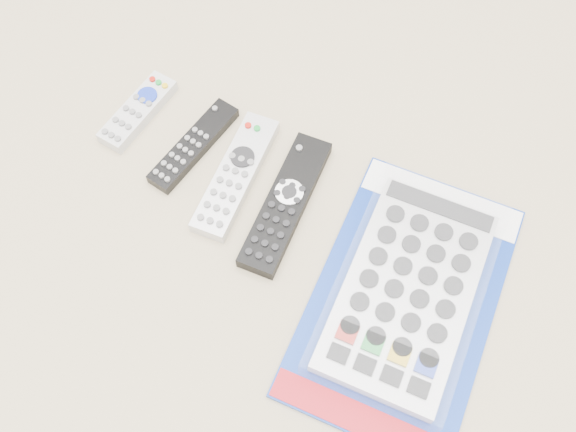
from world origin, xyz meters
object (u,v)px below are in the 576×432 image
at_px(remote_silver_dvd, 236,175).
at_px(remote_large_black, 286,204).
at_px(remote_slim_black, 193,146).
at_px(jumbo_remote_packaged, 408,290).
at_px(remote_small_grey, 138,111).

height_order(remote_silver_dvd, remote_large_black, same).
distance_m(remote_silver_dvd, remote_large_black, 0.08).
relative_size(remote_slim_black, remote_large_black, 0.77).
height_order(remote_silver_dvd, jumbo_remote_packaged, jumbo_remote_packaged).
bearing_deg(remote_large_black, jumbo_remote_packaged, -17.42).
relative_size(remote_small_grey, remote_silver_dvd, 0.70).
height_order(remote_slim_black, remote_large_black, remote_large_black).
xyz_separation_m(remote_silver_dvd, remote_large_black, (0.08, -0.01, 0.00)).
bearing_deg(remote_small_grey, remote_silver_dvd, -4.74).
height_order(remote_slim_black, remote_silver_dvd, remote_silver_dvd).
bearing_deg(remote_small_grey, jumbo_remote_packaged, -5.58).
distance_m(remote_slim_black, remote_large_black, 0.15).
bearing_deg(remote_small_grey, remote_slim_black, -3.01).
bearing_deg(remote_slim_black, remote_large_black, -0.85).
distance_m(remote_silver_dvd, jumbo_remote_packaged, 0.27).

